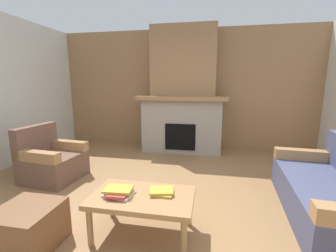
% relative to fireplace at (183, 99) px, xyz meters
% --- Properties ---
extents(ground, '(9.00, 9.00, 0.00)m').
position_rel_fireplace_xyz_m(ground, '(0.00, -2.62, -1.16)').
color(ground, olive).
extents(wall_back_wood_panel, '(6.00, 0.12, 2.70)m').
position_rel_fireplace_xyz_m(wall_back_wood_panel, '(0.00, 0.38, 0.19)').
color(wall_back_wood_panel, '#997047').
rests_on(wall_back_wood_panel, ground).
extents(fireplace, '(1.90, 0.82, 2.70)m').
position_rel_fireplace_xyz_m(fireplace, '(0.00, 0.00, 0.00)').
color(fireplace, gray).
rests_on(fireplace, ground).
extents(couch, '(0.97, 1.86, 0.85)m').
position_rel_fireplace_xyz_m(couch, '(2.00, -2.35, -0.88)').
color(couch, '#474C6B').
rests_on(couch, ground).
extents(armchair, '(0.83, 0.83, 0.85)m').
position_rel_fireplace_xyz_m(armchair, '(-1.83, -2.01, -0.87)').
color(armchair, brown).
rests_on(armchair, ground).
extents(coffee_table, '(1.00, 0.60, 0.43)m').
position_rel_fireplace_xyz_m(coffee_table, '(-0.01, -3.04, -0.79)').
color(coffee_table, '#A87A4C').
rests_on(coffee_table, ground).
extents(ottoman, '(0.52, 0.52, 0.40)m').
position_rel_fireplace_xyz_m(ottoman, '(-0.99, -3.41, -0.96)').
color(ottoman, brown).
rests_on(ottoman, ground).
extents(book_stack_near_edge, '(0.30, 0.26, 0.07)m').
position_rel_fireplace_xyz_m(book_stack_near_edge, '(-0.23, -3.08, -0.70)').
color(book_stack_near_edge, beige).
rests_on(book_stack_near_edge, coffee_table).
extents(book_stack_center, '(0.26, 0.22, 0.04)m').
position_rel_fireplace_xyz_m(book_stack_center, '(0.18, -2.98, -0.71)').
color(book_stack_center, gold).
rests_on(book_stack_center, coffee_table).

